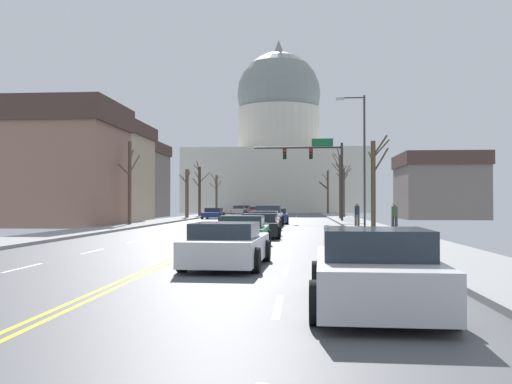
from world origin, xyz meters
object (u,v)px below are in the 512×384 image
Objects in this scene: sedan_near_06 at (375,272)px; signal_gantry at (318,162)px; sedan_oncoming_02 at (239,210)px; sedan_near_05 at (227,246)px; pedestrian_00 at (357,213)px; sedan_near_04 at (243,233)px; sedan_oncoming_03 at (244,209)px; sedan_near_03 at (260,226)px; street_lamp_right at (361,150)px; pickup_truck_near_01 at (268,217)px; sedan_near_00 at (277,216)px; sedan_oncoming_01 at (256,212)px; sedan_near_02 at (263,222)px; pedestrian_01 at (395,215)px; sedan_oncoming_00 at (213,214)px.

signal_gantry is at bearing 89.49° from sedan_near_06.
sedan_near_05 is at bearing -84.21° from sedan_oncoming_02.
sedan_oncoming_02 is 2.67× the size of pedestrian_00.
sedan_near_04 reaches higher than sedan_near_05.
signal_gantry is 1.72× the size of sedan_near_04.
signal_gantry is 1.81× the size of sedan_oncoming_03.
sedan_near_03 is 6.91m from sedan_near_04.
sedan_near_06 reaches higher than sedan_near_04.
signal_gantry reaches higher than sedan_near_05.
street_lamp_right is 18.88m from sedan_near_04.
pickup_truck_near_01 is 12.82m from sedan_near_03.
sedan_oncoming_01 is (-3.60, 24.90, -0.01)m from sedan_near_00.
sedan_near_03 is 19.44m from sedan_near_06.
sedan_near_05 is at bearing -89.30° from sedan_near_02.
sedan_near_02 is 0.97× the size of sedan_near_06.
pedestrian_00 is 7.54m from pedestrian_01.
sedan_near_06 is (3.21, -19.17, 0.04)m from sedan_near_03.
sedan_near_03 is (-3.58, -22.74, -4.76)m from signal_gantry.
sedan_near_05 is at bearing -112.93° from pedestrian_01.
sedan_oncoming_02 is (-6.81, 50.46, 0.01)m from sedan_near_02.
pedestrian_00 is (12.95, -44.97, 0.43)m from sedan_oncoming_02.
sedan_near_02 is 25.30m from sedan_near_06.
pedestrian_01 reaches higher than sedan_oncoming_02.
sedan_near_00 is 0.97× the size of sedan_near_05.
sedan_near_04 is (-0.17, -6.91, 0.02)m from sedan_near_03.
sedan_oncoming_03 is at bearing 99.63° from sedan_oncoming_01.
sedan_oncoming_02 is at bearing 96.18° from sedan_near_04.
sedan_near_03 is 0.99× the size of sedan_near_04.
street_lamp_right is 35.28m from sedan_oncoming_01.
sedan_near_05 is 1.04× the size of sedan_near_06.
sedan_near_02 is 19.06m from sedan_near_05.
street_lamp_right is 26.52m from sedan_oncoming_00.
pickup_truck_near_01 is at bearing 90.39° from sedan_near_04.
sedan_near_00 is 16.66m from pedestrian_01.
signal_gantry is at bearing 46.97° from sedan_near_00.
sedan_near_05 is at bearing -80.96° from sedan_oncoming_00.
sedan_near_05 is (-3.56, -35.91, -4.75)m from signal_gantry.
sedan_oncoming_01 is (-3.36, 50.80, -0.01)m from sedan_near_04.
sedan_oncoming_00 is 1.06× the size of sedan_oncoming_01.
pedestrian_01 is (1.17, -6.30, -4.22)m from street_lamp_right.
sedan_near_06 is at bearing -90.51° from signal_gantry.
street_lamp_right is 2.02× the size of sedan_oncoming_01.
sedan_oncoming_03 is (-7.25, 46.37, 0.01)m from sedan_near_00.
sedan_oncoming_02 reaches higher than sedan_near_03.
sedan_oncoming_02 is (-7.02, 56.35, 0.03)m from sedan_near_03.
pedestrian_01 is (7.25, 17.14, 0.45)m from sedan_near_05.
sedan_near_04 is at bearing -124.38° from pedestrian_01.
pedestrian_00 is at bearing -76.35° from sedan_oncoming_03.
sedan_near_02 is at bearing -145.27° from street_lamp_right.
sedan_oncoming_03 is (-3.64, 21.47, 0.02)m from sedan_oncoming_01.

